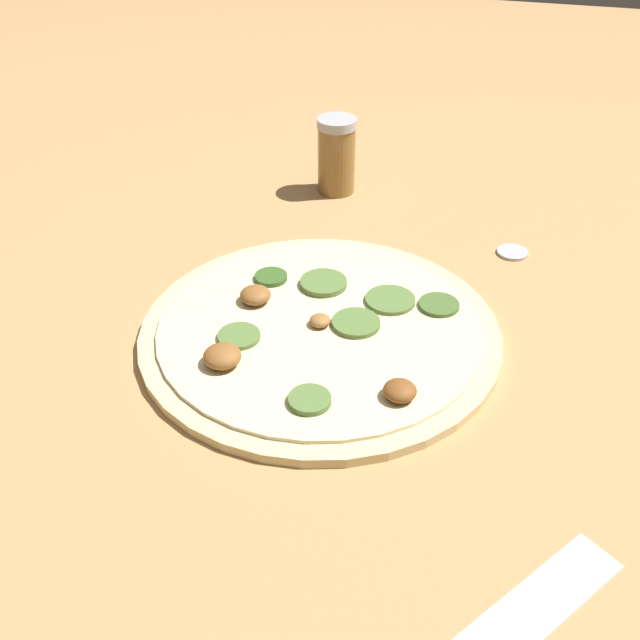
% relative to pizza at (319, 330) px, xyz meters
% --- Properties ---
extents(ground_plane, '(3.00, 3.00, 0.00)m').
position_rel_pizza_xyz_m(ground_plane, '(-0.00, 0.00, -0.01)').
color(ground_plane, tan).
extents(pizza, '(0.36, 0.36, 0.03)m').
position_rel_pizza_xyz_m(pizza, '(0.00, 0.00, 0.00)').
color(pizza, beige).
rests_on(pizza, ground_plane).
extents(spice_jar, '(0.05, 0.05, 0.10)m').
position_rel_pizza_xyz_m(spice_jar, '(-0.33, -0.07, 0.04)').
color(spice_jar, olive).
rests_on(spice_jar, ground_plane).
extents(loose_cap, '(0.04, 0.04, 0.01)m').
position_rel_pizza_xyz_m(loose_cap, '(-0.22, 0.18, -0.00)').
color(loose_cap, '#B2B2B7').
rests_on(loose_cap, ground_plane).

